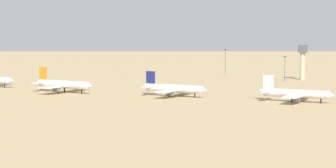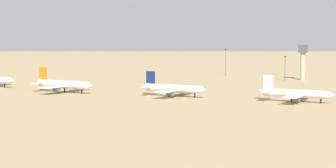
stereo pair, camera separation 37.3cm
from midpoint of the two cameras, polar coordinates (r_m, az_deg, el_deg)
The scene contains 9 objects.
ground at distance 261.13m, azimuth 0.09°, elevation -1.38°, with size 4000.00×4000.00×0.00m, color tan.
ridge_far_west at distance 1435.88m, azimuth -2.82°, elevation 5.92°, with size 336.70×323.29×111.33m, color slate.
ridge_west at distance 1188.43m, azimuth 11.00°, elevation 5.23°, with size 312.25×242.03×76.56m, color slate.
parked_jet_orange_1 at distance 290.44m, azimuth -10.30°, elevation -0.04°, with size 36.67×31.07×12.11m.
parked_jet_navy_2 at distance 267.23m, azimuth 0.46°, elevation -0.44°, with size 34.15×28.79×11.28m.
parked_jet_white_3 at distance 250.96m, azimuth 12.30°, elevation -0.92°, with size 33.20×27.89×10.97m.
control_tower at distance 374.97m, azimuth 13.02°, elevation 2.42°, with size 5.20×5.20×22.03m.
light_pole_west at distance 362.75m, azimuth 11.34°, elevation 1.67°, with size 1.80×0.50×15.20m.
light_pole_mid at distance 402.71m, azimuth 5.61°, elevation 2.28°, with size 1.80×0.50×18.44m.
Camera 1 is at (108.28, -235.94, 28.27)m, focal length 62.25 mm.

